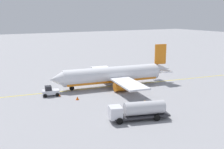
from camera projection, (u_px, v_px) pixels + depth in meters
name	position (u px, v px, depth m)	size (l,w,h in m)	color
ground_plane	(112.00, 86.00, 66.86)	(400.00, 400.00, 0.00)	#939399
airplane	(114.00, 75.00, 66.41)	(31.86, 27.18, 9.92)	white
fuel_tanker	(139.00, 110.00, 45.38)	(10.60, 5.10, 3.15)	#2D2D33
pushback_tug	(50.00, 91.00, 58.94)	(3.92, 2.92, 2.20)	silver
refueling_worker	(145.00, 104.00, 50.91)	(0.53, 0.62, 1.71)	navy
safety_cone_nose	(77.00, 98.00, 56.26)	(0.67, 0.67, 0.75)	#F2590F
safety_cone_wingtip	(59.00, 95.00, 58.93)	(0.54, 0.54, 0.60)	#F2590F
taxi_line_marking	(112.00, 86.00, 66.86)	(88.78, 0.30, 0.01)	yellow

